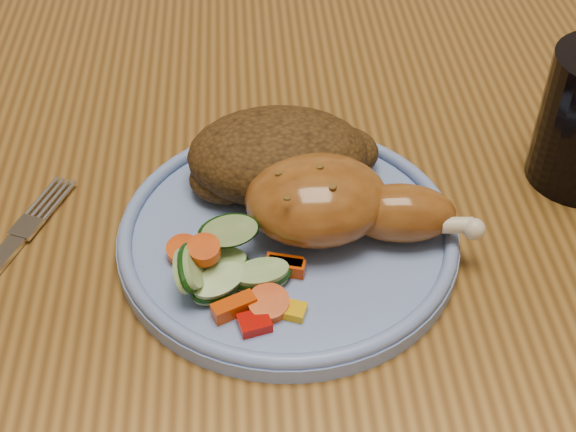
# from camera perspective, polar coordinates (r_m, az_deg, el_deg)

# --- Properties ---
(dining_table) EXTENTS (0.90, 1.40, 0.75)m
(dining_table) POSITION_cam_1_polar(r_m,az_deg,el_deg) (0.70, 5.22, -0.75)
(dining_table) COLOR brown
(dining_table) RESTS_ON ground
(chair_far) EXTENTS (0.42, 0.42, 0.91)m
(chair_far) POSITION_cam_1_polar(r_m,az_deg,el_deg) (1.30, 1.03, 12.91)
(chair_far) COLOR #4C2D16
(chair_far) RESTS_ON ground
(plate) EXTENTS (0.24, 0.24, 0.01)m
(plate) POSITION_cam_1_polar(r_m,az_deg,el_deg) (0.56, 0.00, -1.57)
(plate) COLOR #6A84C5
(plate) RESTS_ON dining_table
(plate_rim) EXTENTS (0.23, 0.23, 0.01)m
(plate_rim) POSITION_cam_1_polar(r_m,az_deg,el_deg) (0.55, 0.00, -0.76)
(plate_rim) COLOR #6A84C5
(plate_rim) RESTS_ON plate
(chicken_leg) EXTENTS (0.16, 0.08, 0.05)m
(chicken_leg) POSITION_cam_1_polar(r_m,az_deg,el_deg) (0.54, 3.51, 0.95)
(chicken_leg) COLOR brown
(chicken_leg) RESTS_ON plate
(rice_pilaf) EXTENTS (0.14, 0.10, 0.06)m
(rice_pilaf) POSITION_cam_1_polar(r_m,az_deg,el_deg) (0.58, -0.46, 4.25)
(rice_pilaf) COLOR #452C11
(rice_pilaf) RESTS_ON plate
(vegetable_pile) EXTENTS (0.09, 0.09, 0.05)m
(vegetable_pile) POSITION_cam_1_polar(r_m,az_deg,el_deg) (0.52, -4.30, -3.73)
(vegetable_pile) COLOR #A50A05
(vegetable_pile) RESTS_ON plate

